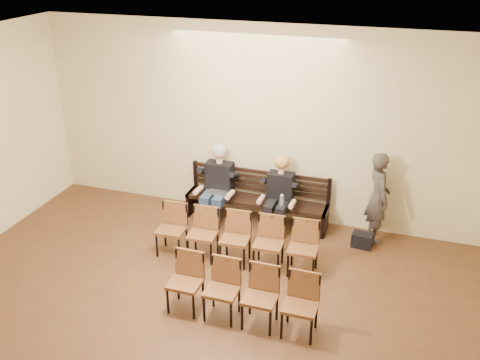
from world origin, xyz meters
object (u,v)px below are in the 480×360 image
object	(u,v)px
laptop	(218,194)
passerby	(379,191)
water_bottle	(281,207)
chair_row_front	(241,295)
seated_woman	(279,196)
bag	(362,240)
seated_man	(218,183)
chair_row_back	(235,239)
bench	(256,210)

from	to	relation	value
laptop	passerby	size ratio (longest dim) A/B	0.19
water_bottle	passerby	bearing A→B (deg)	15.38
laptop	chair_row_front	bearing A→B (deg)	-69.08
seated_woman	bag	bearing A→B (deg)	-5.91
seated_man	chair_row_back	xyz separation A→B (m)	(0.76, -1.27, -0.30)
laptop	water_bottle	distance (m)	1.21
seated_man	passerby	bearing A→B (deg)	3.70
bench	seated_man	distance (m)	0.86
seated_man	chair_row_back	bearing A→B (deg)	-59.27
bench	laptop	distance (m)	0.78
bench	passerby	bearing A→B (deg)	1.65
seated_man	water_bottle	distance (m)	1.28
seated_man	passerby	world-z (taller)	passerby
bench	laptop	bearing A→B (deg)	-159.53
bench	water_bottle	bearing A→B (deg)	-33.43
passerby	seated_woman	bearing A→B (deg)	72.53
chair_row_front	chair_row_back	distance (m)	1.42
water_bottle	bag	bearing A→B (deg)	3.72
passerby	chair_row_front	distance (m)	3.20
chair_row_back	chair_row_front	bearing A→B (deg)	-71.05
seated_woman	laptop	xyz separation A→B (m)	(-1.09, -0.12, -0.07)
laptop	water_bottle	world-z (taller)	laptop
passerby	chair_row_front	xyz separation A→B (m)	(-1.51, -2.78, -0.49)
seated_man	laptop	size ratio (longest dim) A/B	4.07
seated_woman	water_bottle	distance (m)	0.28
seated_man	bench	bearing A→B (deg)	9.86
bench	seated_man	size ratio (longest dim) A/B	1.80
passerby	chair_row_front	size ratio (longest dim) A/B	0.89
laptop	bag	distance (m)	2.63
bag	chair_row_back	distance (m)	2.20
water_bottle	bag	distance (m)	1.46
bench	seated_woman	world-z (taller)	seated_woman
seated_woman	seated_man	bearing A→B (deg)	180.00
bench	water_bottle	size ratio (longest dim) A/B	11.75
seated_man	passerby	xyz separation A→B (m)	(2.79, 0.18, 0.19)
passerby	seated_man	bearing A→B (deg)	70.00
chair_row_front	chair_row_back	bearing A→B (deg)	111.76
passerby	water_bottle	bearing A→B (deg)	81.68
seated_woman	bench	bearing A→B (deg)	164.95
bench	seated_woman	xyz separation A→B (m)	(0.45, -0.12, 0.42)
seated_woman	chair_row_front	bearing A→B (deg)	-86.80
bench	passerby	xyz separation A→B (m)	(2.10, 0.06, 0.69)
seated_man	water_bottle	bearing A→B (deg)	-11.15
water_bottle	chair_row_back	xyz separation A→B (m)	(-0.49, -1.03, -0.14)
seated_woman	bag	xyz separation A→B (m)	(1.50, -0.15, -0.52)
seated_man	laptop	bearing A→B (deg)	-71.05
bag	chair_row_back	size ratio (longest dim) A/B	0.13
chair_row_back	water_bottle	bearing A→B (deg)	61.92
chair_row_front	bench	bearing A→B (deg)	102.38
bench	chair_row_front	size ratio (longest dim) A/B	1.27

